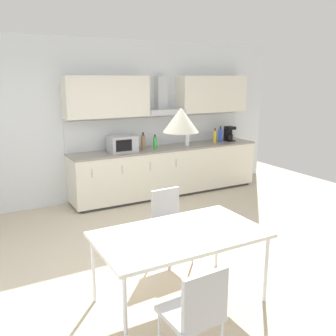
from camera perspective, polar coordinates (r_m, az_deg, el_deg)
The scene contains 16 objects.
ground_plane at distance 4.79m, azimuth 0.48°, elevation -13.54°, with size 9.38×7.96×0.02m, color beige.
wall_back at distance 6.79m, azimuth -10.80°, elevation 6.98°, with size 7.50×0.10×2.84m, color silver.
kitchen_counter at distance 7.11m, azimuth -0.09°, elevation -0.38°, with size 3.69×0.67×0.91m.
backsplash_tile at distance 7.24m, azimuth -1.28°, elevation 5.69°, with size 3.67×0.02×0.54m, color silver.
upper_wall_cabinets at distance 7.04m, azimuth -0.71°, elevation 10.95°, with size 3.67×0.40×0.70m.
microwave at distance 6.61m, azimuth -6.97°, elevation 3.68°, with size 0.48×0.35×0.28m.
coffee_maker at distance 7.80m, azimuth 9.28°, elevation 5.19°, with size 0.18×0.19×0.30m.
bottle_yellow at distance 7.55m, azimuth 7.15°, elevation 4.78°, with size 0.06×0.06×0.29m.
bottle_brown at distance 6.77m, azimuth -3.79°, elevation 3.94°, with size 0.08×0.08×0.32m.
bottle_white at distance 7.18m, azimuth 2.98°, elevation 4.40°, with size 0.08×0.08×0.28m.
bottle_blue at distance 7.64m, azimuth 7.98°, elevation 4.95°, with size 0.08×0.08×0.32m.
bottle_green at distance 6.85m, azimuth -1.99°, elevation 3.88°, with size 0.07×0.07×0.26m.
dining_table at distance 3.64m, azimuth 1.84°, elevation -10.45°, with size 1.61×0.93×0.73m.
chair_far_right at distance 4.55m, azimuth 0.25°, elevation -7.59°, with size 0.42×0.42×0.87m.
chair_near_left at distance 2.92m, azimuth 4.39°, elevation -20.66°, with size 0.42×0.42×0.87m.
pendant_lamp at distance 3.35m, azimuth 1.99°, elevation 7.34°, with size 0.32×0.32×0.22m, color silver.
Camera 1 is at (-2.09, -3.72, 2.18)m, focal length 40.00 mm.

